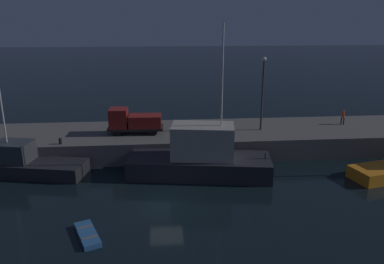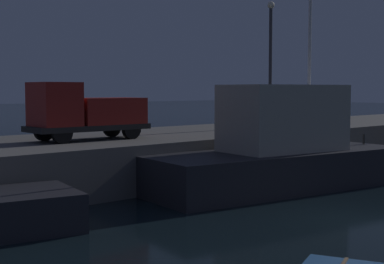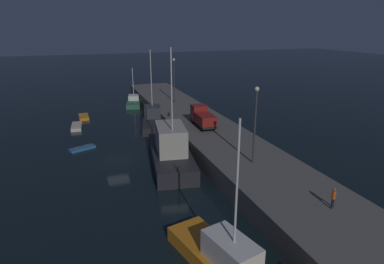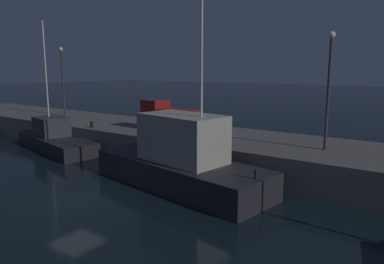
{
  "view_description": "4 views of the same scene",
  "coord_description": "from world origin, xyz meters",
  "views": [
    {
      "loc": [
        -0.3,
        -25.73,
        13.55
      ],
      "look_at": [
        2.8,
        9.7,
        2.79
      ],
      "focal_mm": 35.78,
      "sensor_mm": 36.0,
      "label": 1
    },
    {
      "loc": [
        -16.82,
        -10.27,
        4.41
      ],
      "look_at": [
        0.8,
        8.82,
        2.49
      ],
      "focal_mm": 53.47,
      "sensor_mm": 36.0,
      "label": 2
    },
    {
      "loc": [
        36.63,
        -3.75,
        15.03
      ],
      "look_at": [
        1.66,
        8.73,
        3.07
      ],
      "focal_mm": 30.84,
      "sensor_mm": 36.0,
      "label": 3
    },
    {
      "loc": [
        16.77,
        -12.04,
        7.41
      ],
      "look_at": [
        2.31,
        8.09,
        3.07
      ],
      "focal_mm": 33.97,
      "sensor_mm": 36.0,
      "label": 4
    }
  ],
  "objects": [
    {
      "name": "ground_plane",
      "position": [
        0.0,
        0.0,
        0.0
      ],
      "size": [
        320.0,
        320.0,
        0.0
      ],
      "primitive_type": "plane",
      "color": "black"
    },
    {
      "name": "pier_quay",
      "position": [
        0.0,
        12.54,
        1.07
      ],
      "size": [
        78.25,
        8.55,
        2.13
      ],
      "color": "#5B5956",
      "rests_on": "ground"
    },
    {
      "name": "fishing_trawler_red",
      "position": [
        -12.66,
        7.25,
        1.0
      ],
      "size": [
        11.29,
        5.36,
        11.64
      ],
      "color": "#232328",
      "rests_on": "ground"
    },
    {
      "name": "fishing_boat_white",
      "position": [
        3.19,
        5.65,
        1.67
      ],
      "size": [
        12.96,
        6.04,
        13.09
      ],
      "color": "#232328",
      "rests_on": "ground"
    },
    {
      "name": "rowboat_white_mid",
      "position": [
        -5.1,
        -3.72,
        0.17
      ],
      "size": [
        2.21,
        3.35,
        0.38
      ],
      "color": "#2D6099",
      "rests_on": "ground"
    },
    {
      "name": "lamp_post_east",
      "position": [
        10.24,
        12.05,
        6.58
      ],
      "size": [
        0.44,
        0.44,
        7.57
      ],
      "color": "#38383D",
      "rests_on": "pier_quay"
    },
    {
      "name": "utility_truck",
      "position": [
        -2.95,
        11.88,
        3.41
      ],
      "size": [
        5.61,
        2.18,
        2.6
      ],
      "color": "black",
      "rests_on": "pier_quay"
    },
    {
      "name": "dockworker",
      "position": [
        19.78,
        13.34,
        3.05
      ],
      "size": [
        0.41,
        0.41,
        1.62
      ],
      "color": "black",
      "rests_on": "pier_quay"
    },
    {
      "name": "bollard_west",
      "position": [
        -9.61,
        9.07,
        2.41
      ],
      "size": [
        0.28,
        0.28,
        0.56
      ],
      "primitive_type": "cylinder",
      "color": "black",
      "rests_on": "pier_quay"
    }
  ]
}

